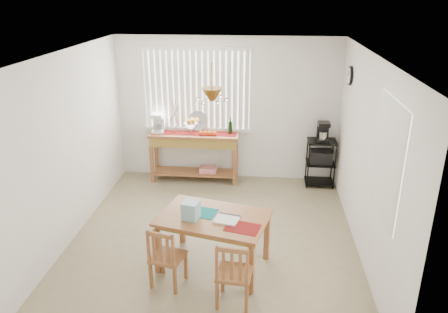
# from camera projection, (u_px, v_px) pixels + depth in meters

# --- Properties ---
(ground) EXTENTS (4.00, 4.50, 0.01)m
(ground) POSITION_uv_depth(u_px,v_px,m) (213.00, 238.00, 6.26)
(ground) COLOR gray
(room_shell) EXTENTS (4.20, 4.70, 2.70)m
(room_shell) POSITION_uv_depth(u_px,v_px,m) (213.00, 125.00, 5.66)
(room_shell) COLOR white
(room_shell) RESTS_ON ground
(sideboard) EXTENTS (1.62, 0.45, 0.91)m
(sideboard) POSITION_uv_depth(u_px,v_px,m) (195.00, 145.00, 7.92)
(sideboard) COLOR #995E33
(sideboard) RESTS_ON ground
(sideboard_items) EXTENTS (1.53, 0.38, 0.70)m
(sideboard_items) POSITION_uv_depth(u_px,v_px,m) (180.00, 125.00, 7.83)
(sideboard_items) COLOR maroon
(sideboard_items) RESTS_ON sideboard
(wire_cart) EXTENTS (0.50, 0.40, 0.85)m
(wire_cart) POSITION_uv_depth(u_px,v_px,m) (321.00, 158.00, 7.78)
(wire_cart) COLOR black
(wire_cart) RESTS_ON ground
(cart_items) EXTENTS (0.20, 0.24, 0.35)m
(cart_items) POSITION_uv_depth(u_px,v_px,m) (323.00, 132.00, 7.61)
(cart_items) COLOR black
(cart_items) RESTS_ON wire_cart
(dining_table) EXTENTS (1.49, 1.15, 0.71)m
(dining_table) POSITION_uv_depth(u_px,v_px,m) (213.00, 222.00, 5.44)
(dining_table) COLOR #995E33
(dining_table) RESTS_ON ground
(table_items) EXTENTS (1.00, 0.70, 0.23)m
(table_items) POSITION_uv_depth(u_px,v_px,m) (200.00, 213.00, 5.32)
(table_items) COLOR #157674
(table_items) RESTS_ON dining_table
(chair_left) EXTENTS (0.44, 0.44, 0.79)m
(chair_left) POSITION_uv_depth(u_px,v_px,m) (166.00, 258.00, 5.14)
(chair_left) COLOR #995E33
(chair_left) RESTS_ON ground
(chair_right) EXTENTS (0.42, 0.42, 0.82)m
(chair_right) POSITION_uv_depth(u_px,v_px,m) (234.00, 274.00, 4.82)
(chair_right) COLOR #995E33
(chair_right) RESTS_ON ground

